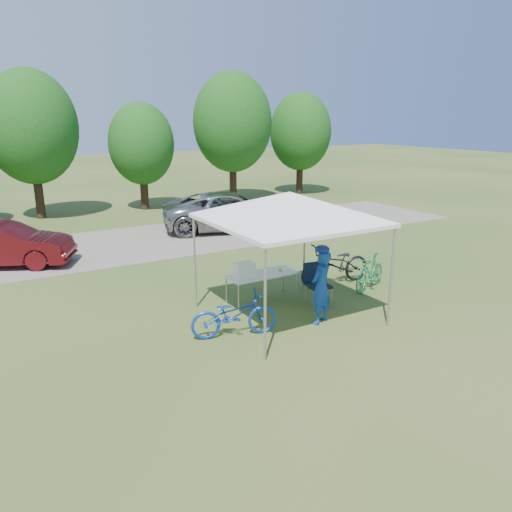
{
  "coord_description": "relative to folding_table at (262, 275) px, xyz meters",
  "views": [
    {
      "loc": [
        -5.73,
        -8.37,
        4.23
      ],
      "look_at": [
        0.38,
        2.0,
        0.82
      ],
      "focal_mm": 35.0,
      "sensor_mm": 36.0,
      "label": 1
    }
  ],
  "objects": [
    {
      "name": "gravel_strip",
      "position": [
        0.01,
        6.94,
        -0.63
      ],
      "size": [
        24.0,
        5.0,
        0.02
      ],
      "primitive_type": "cube",
      "color": "gray",
      "rests_on": "ground"
    },
    {
      "name": "folding_table",
      "position": [
        0.0,
        0.0,
        0.0
      ],
      "size": [
        1.66,
        0.69,
        0.68
      ],
      "color": "white",
      "rests_on": "ground"
    },
    {
      "name": "cooler",
      "position": [
        -0.48,
        -0.0,
        0.21
      ],
      "size": [
        0.46,
        0.31,
        0.33
      ],
      "color": "white",
      "rests_on": "folding_table"
    },
    {
      "name": "minivan",
      "position": [
        2.93,
        7.1,
        0.09
      ],
      "size": [
        5.64,
        3.96,
        1.43
      ],
      "primitive_type": "imported",
      "rotation": [
        0.0,
        0.0,
        1.23
      ],
      "color": "#9C9B98",
      "rests_on": "gravel_strip"
    },
    {
      "name": "treeline",
      "position": [
        -0.28,
        12.99,
        2.89
      ],
      "size": [
        24.89,
        4.28,
        6.3
      ],
      "color": "#382314",
      "rests_on": "ground"
    },
    {
      "name": "bike_blue",
      "position": [
        -1.47,
        -1.36,
        -0.19
      ],
      "size": [
        1.82,
        1.03,
        0.91
      ],
      "primitive_type": "imported",
      "rotation": [
        0.0,
        0.0,
        1.3
      ],
      "color": "#1343A7",
      "rests_on": "ground"
    },
    {
      "name": "cyclist",
      "position": [
        0.41,
        -1.69,
        0.15
      ],
      "size": [
        0.67,
        0.57,
        1.57
      ],
      "primitive_type": "imported",
      "rotation": [
        0.0,
        0.0,
        3.53
      ],
      "color": "navy",
      "rests_on": "ground"
    },
    {
      "name": "ice_cream_cup",
      "position": [
        0.47,
        -0.05,
        0.07
      ],
      "size": [
        0.08,
        0.08,
        0.06
      ],
      "primitive_type": "cylinder",
      "color": "gold",
      "rests_on": "folding_table"
    },
    {
      "name": "ground",
      "position": [
        0.01,
        -1.06,
        -0.64
      ],
      "size": [
        100.0,
        100.0,
        0.0
      ],
      "primitive_type": "plane",
      "color": "#2D5119",
      "rests_on": "ground"
    },
    {
      "name": "folding_chair",
      "position": [
        1.01,
        -0.73,
        -0.07
      ],
      "size": [
        0.56,
        0.57,
        0.97
      ],
      "rotation": [
        0.0,
        0.0,
        -0.14
      ],
      "color": "black",
      "rests_on": "ground"
    },
    {
      "name": "sedan",
      "position": [
        -4.98,
        6.21,
        0.02
      ],
      "size": [
        4.06,
        2.87,
        1.27
      ],
      "primitive_type": "imported",
      "rotation": [
        0.0,
        0.0,
        1.13
      ],
      "color": "#560E13",
      "rests_on": "gravel_strip"
    },
    {
      "name": "canopy",
      "position": [
        0.01,
        -1.06,
        2.01
      ],
      "size": [
        4.53,
        4.53,
        3.0
      ],
      "color": "#A5A5AA",
      "rests_on": "ground"
    },
    {
      "name": "bike_dark",
      "position": [
        2.28,
        0.11,
        -0.11
      ],
      "size": [
        2.06,
        0.87,
        1.06
      ],
      "primitive_type": "imported",
      "rotation": [
        0.0,
        0.0,
        -1.66
      ],
      "color": "black",
      "rests_on": "ground"
    },
    {
      "name": "bike_green",
      "position": [
        2.78,
        -0.62,
        -0.2
      ],
      "size": [
        1.52,
        0.92,
        0.88
      ],
      "primitive_type": "imported",
      "rotation": [
        0.0,
        0.0,
        -1.2
      ],
      "color": "#1B7C49",
      "rests_on": "ground"
    }
  ]
}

